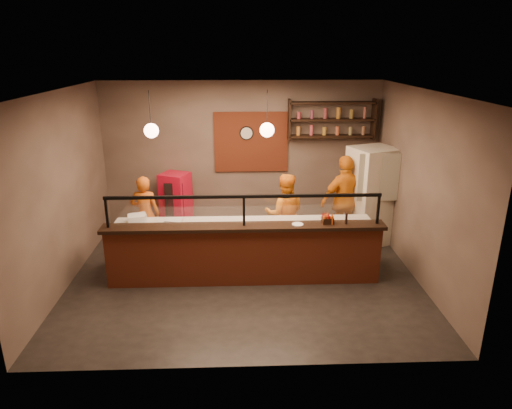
{
  "coord_description": "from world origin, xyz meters",
  "views": [
    {
      "loc": [
        -0.07,
        -7.31,
        3.83
      ],
      "look_at": [
        0.22,
        0.3,
        1.21
      ],
      "focal_mm": 32.0,
      "sensor_mm": 36.0,
      "label": 1
    }
  ],
  "objects_px": {
    "cook_mid": "(285,214)",
    "wall_clock": "(247,133)",
    "fridge": "(371,196)",
    "cook_left": "(145,214)",
    "pepper_mill": "(346,219)",
    "pizza_dough": "(272,225)",
    "condiment_caddy": "(328,220)",
    "cook_right": "(345,201)",
    "red_cooler": "(176,202)"
  },
  "relations": [
    {
      "from": "cook_mid",
      "to": "condiment_caddy",
      "type": "distance_m",
      "value": 1.35
    },
    {
      "from": "red_cooler",
      "to": "condiment_caddy",
      "type": "xyz_separation_m",
      "value": [
        2.85,
        -2.42,
        0.46
      ]
    },
    {
      "from": "wall_clock",
      "to": "pepper_mill",
      "type": "distance_m",
      "value": 3.33
    },
    {
      "from": "cook_mid",
      "to": "cook_right",
      "type": "relative_size",
      "value": 0.87
    },
    {
      "from": "pizza_dough",
      "to": "wall_clock",
      "type": "bearing_deg",
      "value": 99.57
    },
    {
      "from": "cook_mid",
      "to": "wall_clock",
      "type": "bearing_deg",
      "value": -63.88
    },
    {
      "from": "cook_left",
      "to": "pepper_mill",
      "type": "bearing_deg",
      "value": 161.93
    },
    {
      "from": "wall_clock",
      "to": "condiment_caddy",
      "type": "distance_m",
      "value": 3.18
    },
    {
      "from": "pizza_dough",
      "to": "condiment_caddy",
      "type": "relative_size",
      "value": 2.48
    },
    {
      "from": "cook_left",
      "to": "pepper_mill",
      "type": "height_order",
      "value": "cook_left"
    },
    {
      "from": "cook_right",
      "to": "fridge",
      "type": "xyz_separation_m",
      "value": [
        0.55,
        0.09,
        0.07
      ]
    },
    {
      "from": "red_cooler",
      "to": "pizza_dough",
      "type": "bearing_deg",
      "value": -23.09
    },
    {
      "from": "cook_left",
      "to": "fridge",
      "type": "relative_size",
      "value": 0.77
    },
    {
      "from": "cook_mid",
      "to": "fridge",
      "type": "bearing_deg",
      "value": -162.9
    },
    {
      "from": "red_cooler",
      "to": "cook_right",
      "type": "bearing_deg",
      "value": 9.81
    },
    {
      "from": "cook_right",
      "to": "condiment_caddy",
      "type": "height_order",
      "value": "cook_right"
    },
    {
      "from": "condiment_caddy",
      "to": "pepper_mill",
      "type": "distance_m",
      "value": 0.31
    },
    {
      "from": "fridge",
      "to": "pepper_mill",
      "type": "xyz_separation_m",
      "value": [
        -0.9,
        -1.7,
        0.16
      ]
    },
    {
      "from": "wall_clock",
      "to": "condiment_caddy",
      "type": "height_order",
      "value": "wall_clock"
    },
    {
      "from": "cook_mid",
      "to": "pizza_dough",
      "type": "height_order",
      "value": "cook_mid"
    },
    {
      "from": "cook_left",
      "to": "red_cooler",
      "type": "bearing_deg",
      "value": -110.3
    },
    {
      "from": "wall_clock",
      "to": "condiment_caddy",
      "type": "xyz_separation_m",
      "value": [
        1.3,
        -2.73,
        -0.99
      ]
    },
    {
      "from": "wall_clock",
      "to": "cook_left",
      "type": "xyz_separation_m",
      "value": [
        -2.01,
        -1.36,
        -1.33
      ]
    },
    {
      "from": "fridge",
      "to": "wall_clock",
      "type": "bearing_deg",
      "value": 135.91
    },
    {
      "from": "cook_mid",
      "to": "fridge",
      "type": "xyz_separation_m",
      "value": [
        1.8,
        0.49,
        0.19
      ]
    },
    {
      "from": "wall_clock",
      "to": "cook_right",
      "type": "xyz_separation_m",
      "value": [
        1.95,
        -1.15,
        -1.18
      ]
    },
    {
      "from": "cook_left",
      "to": "cook_right",
      "type": "height_order",
      "value": "cook_right"
    },
    {
      "from": "wall_clock",
      "to": "cook_left",
      "type": "bearing_deg",
      "value": -145.97
    },
    {
      "from": "red_cooler",
      "to": "cook_mid",
      "type": "bearing_deg",
      "value": -5.59
    },
    {
      "from": "cook_mid",
      "to": "fridge",
      "type": "relative_size",
      "value": 0.81
    },
    {
      "from": "cook_right",
      "to": "condiment_caddy",
      "type": "distance_m",
      "value": 1.72
    },
    {
      "from": "pizza_dough",
      "to": "cook_left",
      "type": "bearing_deg",
      "value": 157.41
    },
    {
      "from": "cook_right",
      "to": "condiment_caddy",
      "type": "relative_size",
      "value": 10.01
    },
    {
      "from": "wall_clock",
      "to": "pepper_mill",
      "type": "height_order",
      "value": "wall_clock"
    },
    {
      "from": "fridge",
      "to": "pizza_dough",
      "type": "relative_size",
      "value": 4.33
    },
    {
      "from": "fridge",
      "to": "condiment_caddy",
      "type": "bearing_deg",
      "value": -146.97
    },
    {
      "from": "cook_mid",
      "to": "red_cooler",
      "type": "bearing_deg",
      "value": -26.98
    },
    {
      "from": "wall_clock",
      "to": "cook_mid",
      "type": "xyz_separation_m",
      "value": [
        0.7,
        -1.55,
        -1.3
      ]
    },
    {
      "from": "cook_mid",
      "to": "condiment_caddy",
      "type": "relative_size",
      "value": 8.67
    },
    {
      "from": "wall_clock",
      "to": "pizza_dough",
      "type": "xyz_separation_m",
      "value": [
        0.4,
        -2.36,
        -1.19
      ]
    },
    {
      "from": "cook_mid",
      "to": "red_cooler",
      "type": "relative_size",
      "value": 1.23
    },
    {
      "from": "cook_left",
      "to": "cook_right",
      "type": "relative_size",
      "value": 0.83
    },
    {
      "from": "cook_left",
      "to": "fridge",
      "type": "height_order",
      "value": "fridge"
    },
    {
      "from": "red_cooler",
      "to": "pizza_dough",
      "type": "relative_size",
      "value": 2.84
    },
    {
      "from": "cook_left",
      "to": "red_cooler",
      "type": "distance_m",
      "value": 1.15
    },
    {
      "from": "red_cooler",
      "to": "pepper_mill",
      "type": "bearing_deg",
      "value": -14.63
    },
    {
      "from": "fridge",
      "to": "condiment_caddy",
      "type": "xyz_separation_m",
      "value": [
        -1.2,
        -1.66,
        0.12
      ]
    },
    {
      "from": "cook_right",
      "to": "red_cooler",
      "type": "relative_size",
      "value": 1.42
    },
    {
      "from": "condiment_caddy",
      "to": "pepper_mill",
      "type": "bearing_deg",
      "value": -7.31
    },
    {
      "from": "fridge",
      "to": "pepper_mill",
      "type": "relative_size",
      "value": 10.48
    }
  ]
}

